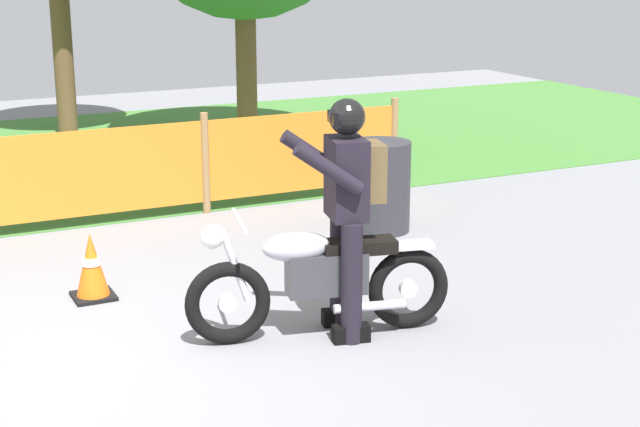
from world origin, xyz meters
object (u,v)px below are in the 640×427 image
Objects in this scene: motorcycle_lead at (318,277)px; rider_lead at (347,205)px; traffic_cone at (92,267)px; spare_drum at (380,186)px.

motorcycle_lead is 0.55m from rider_lead.
traffic_cone is (-1.26, 1.46, -0.18)m from motorcycle_lead.
motorcycle_lead is 1.11× the size of rider_lead.
motorcycle_lead is at bearing -49.21° from traffic_cone.
rider_lead is 3.19× the size of traffic_cone.
motorcycle_lead reaches higher than spare_drum.
traffic_cone is 3.03m from spare_drum.
rider_lead reaches higher than motorcycle_lead.
rider_lead is 2.21m from traffic_cone.
rider_lead is at bearing -124.64° from spare_drum.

